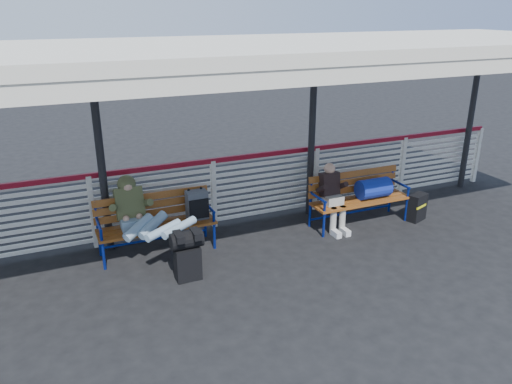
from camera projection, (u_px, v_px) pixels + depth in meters
name	position (u px, v px, depth m)	size (l,w,h in m)	color
ground	(258.00, 277.00, 7.13)	(60.00, 60.00, 0.00)	black
fence	(214.00, 191.00, 8.53)	(12.08, 0.08, 1.24)	silver
canopy	(233.00, 52.00, 6.80)	(12.60, 3.60, 3.16)	silver
luggage_stack	(187.00, 254.00, 6.93)	(0.45, 0.25, 0.74)	black
bench_left	(168.00, 214.00, 7.75)	(1.80, 0.56, 0.93)	#9C601E
bench_right	(366.00, 191.00, 8.72)	(1.80, 0.56, 0.92)	#9C601E
traveler_man	(150.00, 221.00, 7.30)	(0.94, 1.64, 0.77)	#8CA5BD
companion_person	(333.00, 196.00, 8.46)	(0.32, 0.66, 1.15)	#A9A499
suitcase_side	(417.00, 207.00, 8.93)	(0.40, 0.33, 0.50)	black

